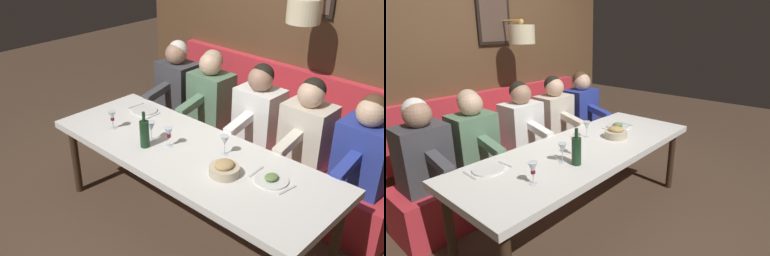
# 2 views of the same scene
# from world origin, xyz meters

# --- Properties ---
(ground_plane) EXTENTS (12.00, 12.00, 0.00)m
(ground_plane) POSITION_xyz_m (0.00, 0.00, 0.00)
(ground_plane) COLOR #4C3828
(dining_table) EXTENTS (0.90, 2.47, 0.74)m
(dining_table) POSITION_xyz_m (0.00, 0.00, 0.68)
(dining_table) COLOR silver
(dining_table) RESTS_ON ground_plane
(banquette_bench) EXTENTS (0.52, 2.67, 0.45)m
(banquette_bench) POSITION_xyz_m (0.89, 0.00, 0.23)
(banquette_bench) COLOR red
(banquette_bench) RESTS_ON ground_plane
(back_wall_panel) EXTENTS (0.59, 3.87, 2.90)m
(back_wall_panel) POSITION_xyz_m (1.46, -0.00, 1.37)
(back_wall_panel) COLOR brown
(back_wall_panel) RESTS_ON ground_plane
(diner_nearest) EXTENTS (0.60, 0.40, 0.79)m
(diner_nearest) POSITION_xyz_m (0.88, -1.01, 0.82)
(diner_nearest) COLOR #283893
(diner_nearest) RESTS_ON banquette_bench
(diner_near) EXTENTS (0.60, 0.40, 0.79)m
(diner_near) POSITION_xyz_m (0.88, -0.52, 0.82)
(diner_near) COLOR beige
(diner_near) RESTS_ON banquette_bench
(diner_middle) EXTENTS (0.60, 0.40, 0.79)m
(diner_middle) POSITION_xyz_m (0.88, -0.02, 0.82)
(diner_middle) COLOR white
(diner_middle) RESTS_ON banquette_bench
(diner_far) EXTENTS (0.60, 0.40, 0.79)m
(diner_far) POSITION_xyz_m (0.88, 0.56, 0.82)
(diner_far) COLOR #567A5B
(diner_far) RESTS_ON banquette_bench
(diner_farthest) EXTENTS (0.60, 0.40, 0.79)m
(diner_farthest) POSITION_xyz_m (0.88, 1.03, 0.82)
(diner_farthest) COLOR #3D3D42
(diner_farthest) RESTS_ON banquette_bench
(place_setting_0) EXTENTS (0.24, 0.32, 0.05)m
(place_setting_0) POSITION_xyz_m (0.10, -0.71, 0.75)
(place_setting_0) COLOR silver
(place_setting_0) RESTS_ON dining_table
(place_setting_1) EXTENTS (0.24, 0.31, 0.01)m
(place_setting_1) POSITION_xyz_m (0.25, 0.82, 0.75)
(place_setting_1) COLOR silver
(place_setting_1) RESTS_ON dining_table
(wine_glass_0) EXTENTS (0.07, 0.07, 0.16)m
(wine_glass_0) POSITION_xyz_m (-0.17, 0.74, 0.86)
(wine_glass_0) COLOR silver
(wine_glass_0) RESTS_ON dining_table
(wine_glass_1) EXTENTS (0.07, 0.07, 0.16)m
(wine_glass_1) POSITION_xyz_m (-0.05, 0.17, 0.86)
(wine_glass_1) COLOR silver
(wine_glass_1) RESTS_ON dining_table
(wine_glass_2) EXTENTS (0.07, 0.07, 0.16)m
(wine_glass_2) POSITION_xyz_m (0.15, -0.23, 0.86)
(wine_glass_2) COLOR silver
(wine_glass_2) RESTS_ON dining_table
(wine_glass_3) EXTENTS (0.07, 0.07, 0.16)m
(wine_glass_3) POSITION_xyz_m (-0.08, 0.35, 0.86)
(wine_glass_3) COLOR silver
(wine_glass_3) RESTS_ON dining_table
(wine_bottle) EXTENTS (0.08, 0.08, 0.30)m
(wine_bottle) POSITION_xyz_m (-0.19, 0.31, 0.86)
(wine_bottle) COLOR #19381E
(wine_bottle) RESTS_ON dining_table
(bread_bowl) EXTENTS (0.22, 0.22, 0.12)m
(bread_bowl) POSITION_xyz_m (-0.07, -0.42, 0.79)
(bread_bowl) COLOR beige
(bread_bowl) RESTS_ON dining_table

